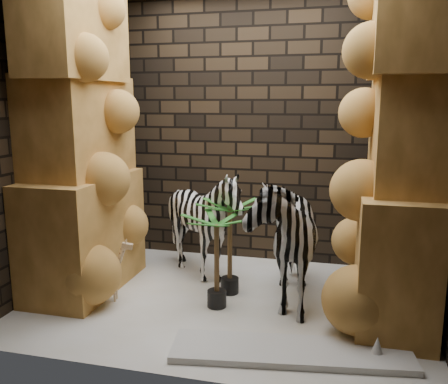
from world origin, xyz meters
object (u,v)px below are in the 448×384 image
(zebra_left, at_px, (204,228))
(palm_front, at_px, (230,247))
(giraffe_toy, at_px, (106,269))
(palm_back, at_px, (217,261))
(surfboard, at_px, (291,351))
(zebra_right, at_px, (281,225))

(zebra_left, relative_size, palm_front, 1.27)
(giraffe_toy, distance_m, palm_back, 1.02)
(giraffe_toy, xyz_separation_m, surfboard, (1.73, -0.54, -0.27))
(giraffe_toy, relative_size, surfboard, 0.35)
(zebra_right, relative_size, zebra_left, 1.22)
(zebra_left, xyz_separation_m, giraffe_toy, (-0.71, -0.76, -0.23))
(giraffe_toy, bearing_deg, zebra_right, 3.61)
(palm_back, bearing_deg, zebra_right, 29.31)
(zebra_left, relative_size, surfboard, 0.67)
(palm_back, bearing_deg, palm_front, 82.78)
(zebra_right, xyz_separation_m, zebra_left, (-0.82, 0.36, -0.18))
(giraffe_toy, relative_size, palm_front, 0.66)
(zebra_left, bearing_deg, palm_front, -48.50)
(giraffe_toy, bearing_deg, surfboard, -28.48)
(palm_front, bearing_deg, zebra_right, -4.02)
(zebra_left, bearing_deg, zebra_right, -28.75)
(zebra_left, distance_m, palm_front, 0.48)
(giraffe_toy, bearing_deg, palm_back, -4.86)
(zebra_left, distance_m, giraffe_toy, 1.06)
(zebra_right, xyz_separation_m, palm_front, (-0.48, 0.03, -0.25))
(zebra_right, distance_m, palm_front, 0.54)
(zebra_right, bearing_deg, palm_back, -159.64)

